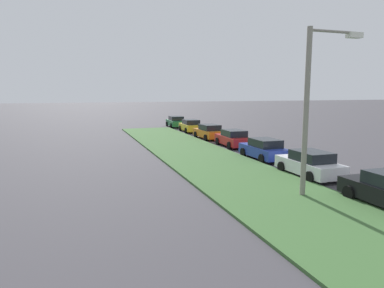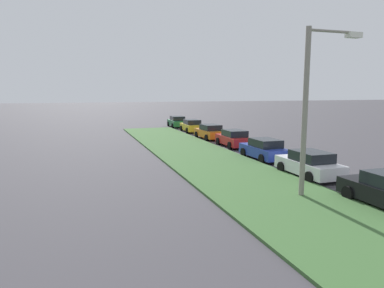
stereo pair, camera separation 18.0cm
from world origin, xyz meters
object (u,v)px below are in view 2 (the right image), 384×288
parked_car_red (234,138)px  parked_car_yellow (192,126)px  parked_car_white (309,164)px  parked_car_orange (210,132)px  streetlight (312,100)px  parked_car_green (177,122)px  parked_car_blue (264,149)px

parked_car_red → parked_car_yellow: bearing=1.5°
parked_car_white → parked_car_orange: same height
streetlight → parked_car_orange: bearing=-7.9°
parked_car_white → parked_car_red: size_ratio=0.99×
parked_car_orange → parked_car_green: size_ratio=1.00×
parked_car_yellow → parked_car_green: (6.06, 0.10, 0.00)m
parked_car_yellow → streetlight: size_ratio=0.58×
parked_car_yellow → parked_car_green: bearing=3.2°
parked_car_blue → streetlight: streetlight is taller
parked_car_yellow → parked_car_green: size_ratio=1.00×
parked_car_red → parked_car_yellow: (11.83, 0.01, 0.00)m
parked_car_red → parked_car_white: bearing=178.7°
parked_car_white → parked_car_yellow: same height
parked_car_blue → parked_car_red: same height
parked_car_orange → parked_car_white: bearing=176.3°
parked_car_white → parked_car_orange: size_ratio=0.98×
parked_car_white → parked_car_yellow: 23.13m
parked_car_white → streetlight: (-3.23, 2.40, 3.67)m
parked_car_red → parked_car_yellow: same height
parked_car_green → streetlight: 32.73m
parked_car_blue → streetlight: bearing=163.0°
parked_car_red → parked_car_orange: size_ratio=0.99×
parked_car_red → streetlight: size_ratio=0.58×
parked_car_white → parked_car_blue: size_ratio=1.00×
parked_car_orange → streetlight: 20.38m
parked_car_white → parked_car_red: (11.29, -0.52, 0.00)m
parked_car_white → parked_car_orange: bearing=-1.0°
parked_car_blue → parked_car_red: size_ratio=0.99×
parked_car_orange → parked_car_yellow: same height
parked_car_orange → parked_car_green: (12.55, -0.06, 0.00)m
parked_car_green → streetlight: bearing=177.1°
parked_car_white → parked_car_red: same height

